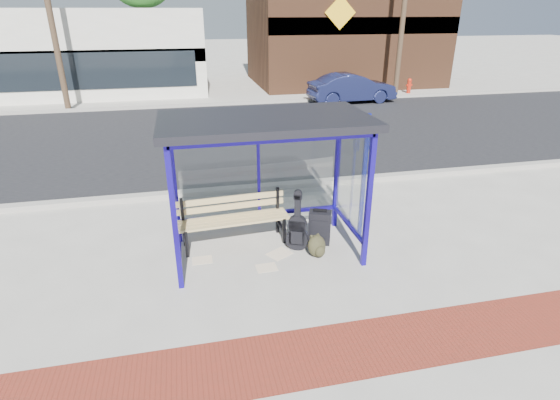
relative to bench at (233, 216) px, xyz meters
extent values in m
plane|color=#B2ADA0|center=(0.53, -0.49, -0.53)|extent=(120.00, 120.00, 0.00)
cube|color=maroon|center=(0.53, -3.09, -0.52)|extent=(60.00, 1.00, 0.01)
cube|color=gray|center=(0.53, 2.41, -0.47)|extent=(60.00, 0.25, 0.12)
cube|color=black|center=(0.53, 7.51, -0.53)|extent=(60.00, 10.00, 0.00)
cube|color=gray|center=(0.53, 12.61, -0.47)|extent=(60.00, 0.25, 0.12)
cube|color=#B2ADA0|center=(0.53, 14.51, -0.52)|extent=(60.00, 4.00, 0.01)
cube|color=#1A0D93|center=(-0.97, -1.24, 0.62)|extent=(0.08, 0.08, 2.30)
cube|color=#1A0D93|center=(2.03, -1.24, 0.62)|extent=(0.08, 0.08, 2.30)
cube|color=#1A0D93|center=(-0.97, 0.26, 0.62)|extent=(0.08, 0.08, 2.30)
cube|color=#1A0D93|center=(2.03, 0.26, 0.62)|extent=(0.08, 0.08, 2.30)
cube|color=#1A0D93|center=(0.53, 0.26, 1.73)|extent=(3.00, 0.08, 0.08)
cube|color=#1A0D93|center=(0.53, -1.24, 1.73)|extent=(3.00, 0.08, 0.08)
cube|color=#1A0D93|center=(-0.97, -0.49, 1.73)|extent=(0.08, 1.50, 0.08)
cube|color=#1A0D93|center=(2.03, -0.49, 1.73)|extent=(0.08, 1.50, 0.08)
cube|color=#1A0D93|center=(0.53, 0.26, -0.13)|extent=(3.00, 0.08, 0.06)
cube|color=#1A0D93|center=(-0.97, -0.49, -0.13)|extent=(0.08, 1.50, 0.06)
cube|color=#1A0D93|center=(2.03, -0.49, -0.13)|extent=(0.08, 1.50, 0.06)
cube|color=#1A0D93|center=(0.53, 0.26, 0.82)|extent=(0.05, 0.05, 1.90)
cube|color=silver|center=(0.53, 0.26, 0.78)|extent=(2.84, 0.01, 1.82)
cube|color=silver|center=(-0.97, -0.49, 0.78)|extent=(0.02, 1.34, 1.82)
cube|color=silver|center=(2.03, -0.49, 0.78)|extent=(0.02, 1.34, 1.82)
cube|color=black|center=(0.53, -0.49, 1.83)|extent=(3.30, 1.80, 0.12)
cube|color=silver|center=(-8.47, 17.51, 1.47)|extent=(18.00, 6.00, 4.00)
cube|color=#59331E|center=(8.53, 18.01, 2.67)|extent=(10.00, 7.00, 6.40)
cube|color=black|center=(8.53, 14.56, 2.67)|extent=(10.00, 0.10, 0.80)
cube|color=yellow|center=(7.03, 14.46, 3.27)|extent=(1.56, 0.06, 1.56)
cylinder|color=#4C3826|center=(-2.47, 21.51, 1.97)|extent=(0.36, 0.36, 5.00)
cylinder|color=#4C3826|center=(13.03, 21.51, 1.97)|extent=(0.36, 0.36, 5.00)
cylinder|color=#4C3826|center=(-5.47, 12.91, 3.47)|extent=(0.24, 0.24, 8.00)
cylinder|color=#4C3826|center=(9.53, 12.91, 3.47)|extent=(0.24, 0.24, 8.00)
cube|color=black|center=(-0.85, -0.34, -0.28)|extent=(0.06, 0.06, 0.49)
cube|color=black|center=(-0.88, 0.08, -0.06)|extent=(0.06, 0.06, 0.93)
cube|color=black|center=(-0.87, -0.13, -0.28)|extent=(0.09, 0.45, 0.05)
cube|color=black|center=(0.89, -0.22, -0.28)|extent=(0.06, 0.06, 0.49)
cube|color=black|center=(0.86, 0.21, -0.06)|extent=(0.06, 0.06, 0.93)
cube|color=black|center=(0.88, -0.01, -0.28)|extent=(0.09, 0.45, 0.05)
cube|color=tan|center=(0.02, -0.25, -0.03)|extent=(1.97, 0.24, 0.04)
cube|color=tan|center=(0.01, -0.13, -0.03)|extent=(1.97, 0.24, 0.04)
cube|color=tan|center=(0.00, -0.01, -0.03)|extent=(1.97, 0.24, 0.04)
cube|color=tan|center=(-0.01, 0.11, -0.03)|extent=(1.97, 0.24, 0.04)
cube|color=tan|center=(-0.01, 0.16, 0.13)|extent=(1.97, 0.17, 0.11)
cube|color=tan|center=(-0.01, 0.16, 0.28)|extent=(1.97, 0.17, 0.11)
cylinder|color=black|center=(1.07, -0.50, -0.33)|extent=(0.41, 0.26, 0.39)
cylinder|color=black|center=(1.07, -0.50, -0.02)|extent=(0.35, 0.23, 0.33)
cube|color=black|center=(1.07, -0.50, -0.18)|extent=(0.30, 0.21, 0.47)
cube|color=black|center=(1.07, -0.50, 0.30)|extent=(0.13, 0.13, 0.47)
cube|color=black|center=(1.07, -0.50, 0.50)|extent=(0.17, 0.14, 0.09)
cube|color=black|center=(1.53, -0.35, -0.21)|extent=(0.45, 0.37, 0.62)
cylinder|color=black|center=(1.39, -0.30, -0.50)|extent=(0.13, 0.23, 0.06)
cylinder|color=black|center=(1.66, -0.41, -0.50)|extent=(0.13, 0.23, 0.06)
cube|color=black|center=(1.53, -0.35, 0.13)|extent=(0.25, 0.13, 0.04)
cube|color=black|center=(1.48, -0.47, -0.19)|extent=(0.30, 0.13, 0.34)
ellipsoid|color=#292717|center=(1.34, -0.79, -0.33)|extent=(0.37, 0.30, 0.38)
ellipsoid|color=#292717|center=(1.37, -0.90, -0.39)|extent=(0.21, 0.17, 0.20)
cube|color=#292717|center=(1.34, -0.77, -0.15)|extent=(0.11, 0.07, 0.03)
cube|color=#0D1796|center=(2.33, -0.31, 0.65)|extent=(0.08, 0.08, 2.35)
cube|color=#0D1796|center=(2.37, -0.32, 1.43)|extent=(0.05, 0.29, 0.44)
cube|color=white|center=(-0.62, -0.52, -0.52)|extent=(0.35, 0.28, 0.01)
cube|color=white|center=(0.42, -0.99, -0.52)|extent=(0.36, 0.29, 0.01)
cube|color=white|center=(0.73, -0.59, -0.52)|extent=(0.51, 0.48, 0.01)
imported|color=#181D44|center=(6.89, 12.01, 0.12)|extent=(4.02, 1.61, 1.30)
cylinder|color=red|center=(10.61, 13.60, -0.22)|extent=(0.20, 0.20, 0.61)
sphere|color=red|center=(10.61, 13.60, 0.11)|extent=(0.22, 0.22, 0.22)
cylinder|color=red|center=(10.61, 13.60, -0.12)|extent=(0.33, 0.15, 0.10)
camera|label=1|loc=(-0.70, -7.09, 3.42)|focal=28.00mm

